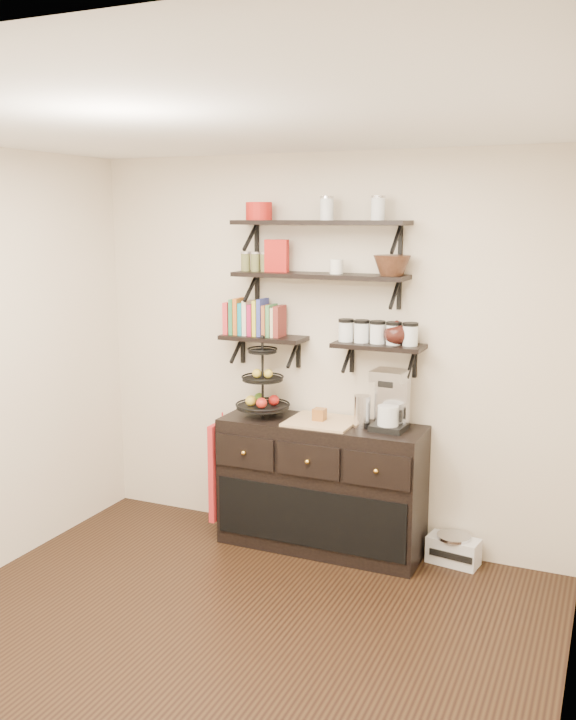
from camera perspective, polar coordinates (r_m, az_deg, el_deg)
The scene contains 21 objects.
floor at distance 4.30m, azimuth -6.31°, elevation -21.27°, with size 3.50×3.50×0.00m, color black.
ceiling at distance 3.68m, azimuth -7.21°, elevation 17.26°, with size 3.50×3.50×0.02m, color white.
back_wall at distance 5.32m, azimuth 2.83°, elevation 0.67°, with size 3.50×0.02×2.70m, color beige.
shelf_top at distance 5.11m, azimuth 2.39°, elevation 10.21°, with size 1.20×0.27×0.23m.
shelf_mid at distance 5.13m, azimuth 2.36°, elevation 6.30°, with size 1.20×0.27×0.23m.
shelf_low_left at distance 5.36m, azimuth -1.81°, elevation 1.61°, with size 0.60×0.25×0.23m.
shelf_low_right at distance 5.06m, azimuth 6.81°, elevation 0.99°, with size 0.60×0.25×0.23m.
cookbooks at distance 5.36m, azimuth -2.34°, elevation 3.09°, with size 0.43×0.15×0.26m.
glass_canisters at distance 5.05m, azimuth 6.72°, elevation 1.97°, with size 0.54×0.10×0.13m.
sideboard at distance 5.32m, azimuth 2.50°, elevation -9.36°, with size 1.40×0.50×0.92m.
fruit_stand at distance 5.31m, azimuth -1.86°, elevation -2.22°, with size 0.37×0.37×0.55m.
candle at distance 5.17m, azimuth 2.38°, elevation -4.09°, with size 0.08×0.08×0.08m, color brown.
coffee_maker at distance 5.01m, azimuth 7.68°, elevation -3.06°, with size 0.23×0.22×0.40m.
thermal_carafe at distance 5.04m, azimuth 5.57°, elevation -3.89°, with size 0.11×0.11×0.22m, color silver.
apron at distance 5.51m, azimuth -5.05°, elevation -8.15°, with size 0.04×0.30×0.70m, color maroon.
radio at distance 5.32m, azimuth 12.28°, elevation -13.69°, with size 0.36×0.25×0.20m.
recipe_box at distance 5.24m, azimuth -0.85°, elevation 7.80°, with size 0.16×0.06×0.22m, color #AC1913.
walnut_bowl at distance 4.96m, azimuth 7.78°, elevation 7.02°, with size 0.24×0.24×0.13m, color black, non-canonical shape.
ramekins at distance 5.08m, azimuth 3.65°, elevation 6.99°, with size 0.09×0.09×0.10m, color white.
teapot at distance 5.01m, azimuth 8.13°, elevation 2.05°, with size 0.21×0.16×0.16m, color black, non-canonical shape.
red_pot at distance 5.29m, azimuth -2.19°, elevation 11.08°, with size 0.18×0.18×0.12m, color #AC1913.
Camera 1 is at (1.86, -3.14, 2.27)m, focal length 38.00 mm.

